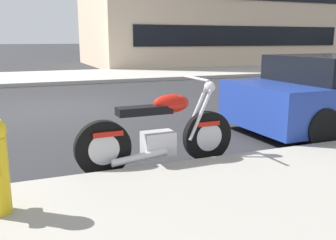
# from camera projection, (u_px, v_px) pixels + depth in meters

# --- Properties ---
(ground_plane) EXTENTS (260.00, 260.00, 0.00)m
(ground_plane) POSITION_uv_depth(u_px,v_px,m) (57.00, 110.00, 8.75)
(ground_plane) COLOR #28282B
(sidewalk_far_curb) EXTENTS (120.00, 5.00, 0.14)m
(sidewalk_far_curb) POSITION_uv_depth(u_px,v_px,m) (278.00, 69.00, 19.77)
(sidewalk_far_curb) COLOR #ADA89E
(sidewalk_far_curb) RESTS_ON ground
(parking_stall_stripe) EXTENTS (0.12, 2.20, 0.01)m
(parking_stall_stripe) POSITION_uv_depth(u_px,v_px,m) (92.00, 164.00, 4.94)
(parking_stall_stripe) COLOR silver
(parking_stall_stripe) RESTS_ON ground
(parked_motorcycle) EXTENTS (2.10, 0.62, 1.14)m
(parked_motorcycle) POSITION_uv_depth(u_px,v_px,m) (160.00, 134.00, 4.72)
(parked_motorcycle) COLOR black
(parked_motorcycle) RESTS_ON ground
(townhouse_far_uphill) EXTENTS (15.65, 8.89, 8.10)m
(townhouse_far_uphill) POSITION_uv_depth(u_px,v_px,m) (208.00, 1.00, 24.77)
(townhouse_far_uphill) COLOR beige
(townhouse_far_uphill) RESTS_ON ground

